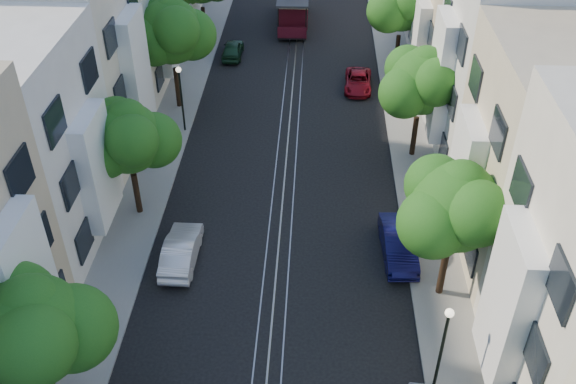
# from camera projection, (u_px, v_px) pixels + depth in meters

# --- Properties ---
(ground) EXTENTS (200.00, 200.00, 0.00)m
(ground) POSITION_uv_depth(u_px,v_px,m) (293.00, 88.00, 43.62)
(ground) COLOR black
(ground) RESTS_ON ground
(sidewalk_east) EXTENTS (2.50, 80.00, 0.12)m
(sidewalk_east) POSITION_uv_depth(u_px,v_px,m) (400.00, 89.00, 43.31)
(sidewalk_east) COLOR gray
(sidewalk_east) RESTS_ON ground
(sidewalk_west) EXTENTS (2.50, 80.00, 0.12)m
(sidewalk_west) POSITION_uv_depth(u_px,v_px,m) (187.00, 85.00, 43.85)
(sidewalk_west) COLOR gray
(sidewalk_west) RESTS_ON ground
(rail_left) EXTENTS (0.06, 80.00, 0.02)m
(rail_left) POSITION_uv_depth(u_px,v_px,m) (284.00, 88.00, 43.63)
(rail_left) COLOR gray
(rail_left) RESTS_ON ground
(rail_slot) EXTENTS (0.06, 80.00, 0.02)m
(rail_slot) POSITION_uv_depth(u_px,v_px,m) (293.00, 88.00, 43.61)
(rail_slot) COLOR gray
(rail_slot) RESTS_ON ground
(rail_right) EXTENTS (0.06, 80.00, 0.02)m
(rail_right) POSITION_uv_depth(u_px,v_px,m) (301.00, 88.00, 43.59)
(rail_right) COLOR gray
(rail_right) RESTS_ON ground
(lane_line) EXTENTS (0.08, 80.00, 0.01)m
(lane_line) POSITION_uv_depth(u_px,v_px,m) (293.00, 88.00, 43.61)
(lane_line) COLOR tan
(lane_line) RESTS_ON ground
(townhouses_east) EXTENTS (7.75, 72.00, 12.00)m
(townhouses_east) POSITION_uv_depth(u_px,v_px,m) (483.00, 18.00, 40.00)
(townhouses_east) COLOR beige
(townhouses_east) RESTS_ON ground
(townhouses_west) EXTENTS (7.75, 72.00, 11.76)m
(townhouses_west) POSITION_uv_depth(u_px,v_px,m) (108.00, 13.00, 40.96)
(townhouses_west) COLOR silver
(townhouses_west) RESTS_ON ground
(tree_e_b) EXTENTS (4.93, 4.08, 6.68)m
(tree_e_b) POSITION_uv_depth(u_px,v_px,m) (457.00, 209.00, 25.28)
(tree_e_b) COLOR black
(tree_e_b) RESTS_ON ground
(tree_e_c) EXTENTS (4.84, 3.99, 6.52)m
(tree_e_c) POSITION_uv_depth(u_px,v_px,m) (423.00, 84.00, 34.17)
(tree_e_c) COLOR black
(tree_e_c) RESTS_ON ground
(tree_e_d) EXTENTS (5.01, 4.16, 6.85)m
(tree_e_d) POSITION_uv_depth(u_px,v_px,m) (403.00, 4.00, 42.82)
(tree_e_d) COLOR black
(tree_e_d) RESTS_ON ground
(tree_w_a) EXTENTS (4.93, 4.08, 6.68)m
(tree_w_a) POSITION_uv_depth(u_px,v_px,m) (33.00, 333.00, 20.21)
(tree_w_a) COLOR black
(tree_w_a) RESTS_ON ground
(tree_w_b) EXTENTS (4.72, 3.87, 6.27)m
(tree_w_b) POSITION_uv_depth(u_px,v_px,m) (129.00, 140.00, 30.02)
(tree_w_b) COLOR black
(tree_w_b) RESTS_ON ground
(tree_w_c) EXTENTS (5.13, 4.28, 7.09)m
(tree_w_c) POSITION_uv_depth(u_px,v_px,m) (172.00, 33.00, 38.43)
(tree_w_c) COLOR black
(tree_w_c) RESTS_ON ground
(lamp_east) EXTENTS (0.32, 0.32, 4.16)m
(lamp_east) POSITION_uv_depth(u_px,v_px,m) (444.00, 338.00, 22.46)
(lamp_east) COLOR black
(lamp_east) RESTS_ON ground
(lamp_west) EXTENTS (0.32, 0.32, 4.16)m
(lamp_west) POSITION_uv_depth(u_px,v_px,m) (181.00, 90.00, 37.35)
(lamp_west) COLOR black
(lamp_west) RESTS_ON ground
(cable_car) EXTENTS (2.48, 7.75, 2.97)m
(cable_car) POSITION_uv_depth(u_px,v_px,m) (294.00, 3.00, 51.57)
(cable_car) COLOR black
(cable_car) RESTS_ON ground
(parked_car_e_mid) EXTENTS (1.65, 4.18, 1.35)m
(parked_car_e_mid) POSITION_uv_depth(u_px,v_px,m) (398.00, 244.00, 29.72)
(parked_car_e_mid) COLOR #0C0B3B
(parked_car_e_mid) RESTS_ON ground
(parked_car_e_far) EXTENTS (1.97, 3.92, 1.06)m
(parked_car_e_far) POSITION_uv_depth(u_px,v_px,m) (358.00, 81.00, 43.24)
(parked_car_e_far) COLOR maroon
(parked_car_e_far) RESTS_ON ground
(parked_car_w_mid) EXTENTS (1.44, 4.02, 1.32)m
(parked_car_w_mid) POSITION_uv_depth(u_px,v_px,m) (181.00, 250.00, 29.41)
(parked_car_w_mid) COLOR silver
(parked_car_w_mid) RESTS_ON ground
(parked_car_w_far) EXTENTS (1.43, 3.51, 1.20)m
(parked_car_w_far) POSITION_uv_depth(u_px,v_px,m) (233.00, 49.00, 47.24)
(parked_car_w_far) COLOR #163821
(parked_car_w_far) RESTS_ON ground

